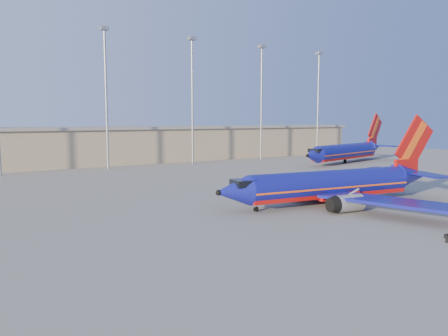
{
  "coord_description": "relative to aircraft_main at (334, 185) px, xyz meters",
  "views": [
    {
      "loc": [
        -34.17,
        -42.11,
        10.16
      ],
      "look_at": [
        -3.75,
        4.23,
        4.0
      ],
      "focal_mm": 35.0,
      "sensor_mm": 36.0,
      "label": 1
    }
  ],
  "objects": [
    {
      "name": "terminal_building",
      "position": [
        4.45,
        63.86,
        2.01
      ],
      "size": [
        122.0,
        16.0,
        8.5
      ],
      "color": "gray",
      "rests_on": "ground"
    },
    {
      "name": "aircraft_main",
      "position": [
        0.0,
        0.0,
        0.0
      ],
      "size": [
        31.83,
        30.42,
        10.81
      ],
      "rotation": [
        0.0,
        0.0,
        -0.14
      ],
      "color": "navy",
      "rests_on": "ground"
    },
    {
      "name": "ground",
      "position": [
        -5.55,
        5.86,
        -2.31
      ],
      "size": [
        220.0,
        220.0,
        0.0
      ],
      "primitive_type": "plane",
      "color": "slate",
      "rests_on": "ground"
    },
    {
      "name": "aircraft_second",
      "position": [
        40.91,
        33.6,
        0.4
      ],
      "size": [
        34.48,
        15.22,
        11.83
      ],
      "rotation": [
        0.0,
        0.0,
        0.22
      ],
      "color": "navy",
      "rests_on": "ground"
    },
    {
      "name": "light_mast_row",
      "position": [
        -0.55,
        51.86,
        15.24
      ],
      "size": [
        101.6,
        1.6,
        28.65
      ],
      "color": "gray",
      "rests_on": "ground"
    }
  ]
}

